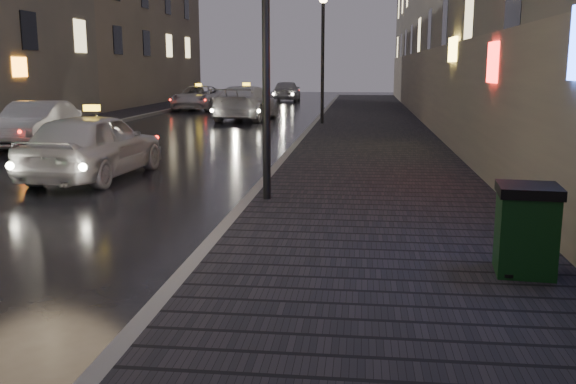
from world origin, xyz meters
name	(u,v)px	position (x,y,z in m)	size (l,w,h in m)	color
sidewalk	(371,128)	(3.90, 21.00, 0.07)	(4.60, 58.00, 0.15)	black
curb	(312,127)	(1.50, 21.00, 0.07)	(0.20, 58.00, 0.15)	slate
sidewalk_far	(75,124)	(-8.70, 21.00, 0.07)	(2.40, 58.00, 0.15)	black
curb_far	(104,125)	(-7.40, 21.00, 0.07)	(0.20, 58.00, 0.15)	slate
building_far_c	(118,23)	(-13.50, 39.00, 5.50)	(6.00, 22.00, 11.00)	#6B6051
lamp_near	(266,9)	(1.85, 6.00, 3.49)	(0.36, 0.36, 5.28)	black
lamp_far	(323,43)	(1.85, 22.00, 3.49)	(0.36, 0.36, 5.28)	black
trash_bin	(526,229)	(5.45, 2.09, 0.68)	(0.75, 0.75, 1.04)	black
taxi_near	(94,145)	(-2.51, 8.57, 0.77)	(1.81, 4.50, 1.53)	silver
car_left_mid	(36,124)	(-6.80, 14.07, 0.71)	(1.51, 4.33, 1.43)	#9B9BA3
taxi_mid	(247,103)	(-1.98, 25.21, 0.81)	(2.27, 5.59, 1.62)	silver
taxi_far	(199,98)	(-6.12, 32.20, 0.70)	(2.32, 5.04, 1.40)	silver
car_far	(287,91)	(-2.00, 41.89, 0.77)	(1.81, 4.50, 1.53)	#A0A0A8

